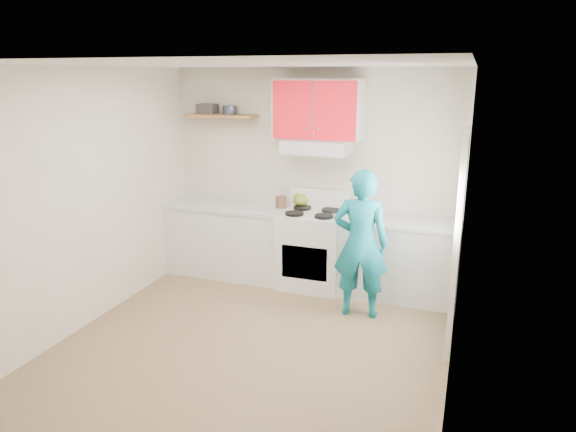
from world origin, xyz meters
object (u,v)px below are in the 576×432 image
at_px(kettle, 301,200).
at_px(crock, 281,203).
at_px(person, 361,244).
at_px(stove, 312,250).
at_px(tin, 230,110).

bearing_deg(kettle, crock, -161.17).
bearing_deg(person, kettle, -48.32).
height_order(stove, kettle, kettle).
relative_size(tin, crock, 1.10).
xyz_separation_m(tin, crock, (0.69, -0.06, -1.11)).
height_order(kettle, crock, kettle).
bearing_deg(tin, person, -22.95).
xyz_separation_m(stove, tin, (-1.14, 0.18, 1.63)).
height_order(stove, person, person).
bearing_deg(person, stove, -46.11).
bearing_deg(kettle, person, -55.25).
distance_m(kettle, person, 1.29).
distance_m(tin, kettle, 1.42).
bearing_deg(stove, person, -40.34).
height_order(crock, person, person).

